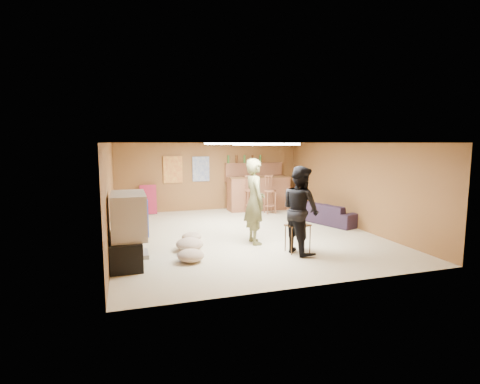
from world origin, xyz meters
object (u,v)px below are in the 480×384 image
object	(u,v)px
bar_counter	(258,193)
sofa	(327,213)
person_black	(300,210)
tv_body	(129,215)
person_olive	(255,201)
tray_table	(298,238)

from	to	relation	value
bar_counter	sofa	size ratio (longest dim) A/B	1.05
bar_counter	person_black	size ratio (longest dim) A/B	1.14
tv_body	bar_counter	world-z (taller)	tv_body
bar_counter	sofa	world-z (taller)	bar_counter
person_black	sofa	world-z (taller)	person_black
person_olive	tray_table	distance (m)	1.26
bar_counter	person_olive	distance (m)	4.13
person_black	tray_table	world-z (taller)	person_black
sofa	bar_counter	bearing A→B (deg)	4.96
bar_counter	person_olive	world-z (taller)	person_olive
bar_counter	tray_table	bearing A→B (deg)	-100.85
bar_counter	tray_table	xyz separation A→B (m)	(-0.91, -4.73, -0.26)
tv_body	person_black	world-z (taller)	person_black
person_olive	tray_table	size ratio (longest dim) A/B	3.26
bar_counter	sofa	bearing A→B (deg)	-65.46
sofa	person_black	bearing A→B (deg)	119.94
bar_counter	person_black	world-z (taller)	person_black
tv_body	person_black	bearing A→B (deg)	-5.83
sofa	tv_body	bearing A→B (deg)	91.27
person_olive	person_black	bearing A→B (deg)	-146.29
person_black	bar_counter	bearing A→B (deg)	-21.07
person_olive	tray_table	world-z (taller)	person_olive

